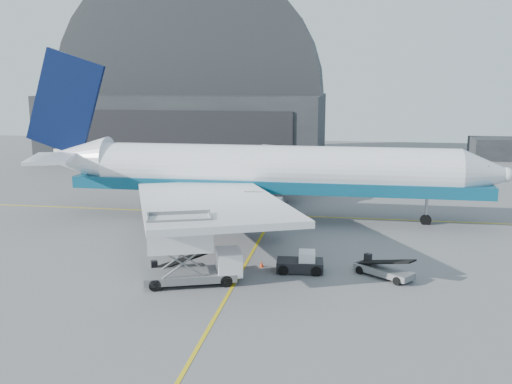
% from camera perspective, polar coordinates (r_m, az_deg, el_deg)
% --- Properties ---
extents(ground, '(200.00, 200.00, 0.00)m').
position_cam_1_polar(ground, '(44.33, -1.68, -8.29)').
color(ground, '#565659').
rests_on(ground, ground).
extents(taxi_lines, '(80.00, 42.12, 0.02)m').
position_cam_1_polar(taxi_lines, '(56.26, 0.78, -4.04)').
color(taxi_lines, gold).
rests_on(taxi_lines, ground).
extents(hangar, '(50.00, 28.30, 28.00)m').
position_cam_1_polar(hangar, '(110.27, -6.57, 8.38)').
color(hangar, black).
rests_on(hangar, ground).
extents(distant_bldg_a, '(14.00, 8.00, 4.00)m').
position_cam_1_polar(distant_bldg_a, '(117.86, 23.99, 3.00)').
color(distant_bldg_a, black).
rests_on(distant_bldg_a, ground).
extents(airliner, '(52.39, 50.80, 18.38)m').
position_cam_1_polar(airliner, '(61.01, -0.00, 2.09)').
color(airliner, white).
rests_on(airliner, ground).
extents(catering_truck, '(7.55, 4.77, 4.87)m').
position_cam_1_polar(catering_truck, '(42.08, -6.75, -5.91)').
color(catering_truck, slate).
rests_on(catering_truck, ground).
extents(pushback_tug, '(3.75, 2.35, 1.67)m').
position_cam_1_polar(pushback_tug, '(45.04, 4.55, -7.16)').
color(pushback_tug, black).
rests_on(pushback_tug, ground).
extents(belt_loader_a, '(4.39, 3.30, 1.71)m').
position_cam_1_polar(belt_loader_a, '(44.46, -7.88, -7.62)').
color(belt_loader_a, slate).
rests_on(belt_loader_a, ground).
extents(belt_loader_b, '(4.60, 4.03, 1.87)m').
position_cam_1_polar(belt_loader_b, '(44.80, 12.61, -7.58)').
color(belt_loader_b, slate).
rests_on(belt_loader_b, ground).
extents(traffic_cone, '(0.32, 0.32, 0.46)m').
position_cam_1_polar(traffic_cone, '(46.09, 0.56, -7.23)').
color(traffic_cone, red).
rests_on(traffic_cone, ground).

